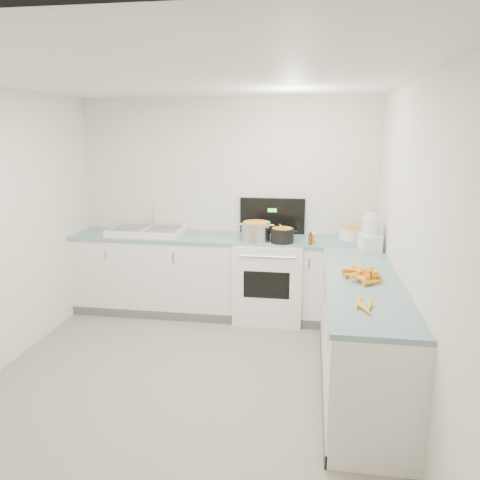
# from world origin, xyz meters

# --- Properties ---
(floor) EXTENTS (3.50, 4.00, 0.00)m
(floor) POSITION_xyz_m (0.00, 0.00, 0.00)
(floor) COLOR gray
(floor) RESTS_ON ground
(ceiling) EXTENTS (3.50, 4.00, 0.00)m
(ceiling) POSITION_xyz_m (0.00, 0.00, 2.50)
(ceiling) COLOR silver
(ceiling) RESTS_ON ground
(wall_back) EXTENTS (3.50, 0.00, 2.50)m
(wall_back) POSITION_xyz_m (0.00, 2.00, 1.25)
(wall_back) COLOR silver
(wall_back) RESTS_ON ground
(wall_front) EXTENTS (3.50, 0.00, 2.50)m
(wall_front) POSITION_xyz_m (0.00, -2.00, 1.25)
(wall_front) COLOR silver
(wall_front) RESTS_ON ground
(wall_right) EXTENTS (0.00, 4.00, 2.50)m
(wall_right) POSITION_xyz_m (1.75, 0.00, 1.25)
(wall_right) COLOR silver
(wall_right) RESTS_ON ground
(counter_back) EXTENTS (3.50, 0.62, 0.94)m
(counter_back) POSITION_xyz_m (0.00, 1.70, 0.47)
(counter_back) COLOR white
(counter_back) RESTS_ON ground
(counter_right) EXTENTS (0.62, 2.20, 0.94)m
(counter_right) POSITION_xyz_m (1.45, 0.30, 0.47)
(counter_right) COLOR white
(counter_right) RESTS_ON ground
(stove) EXTENTS (0.76, 0.65, 1.36)m
(stove) POSITION_xyz_m (0.55, 1.69, 0.47)
(stove) COLOR white
(stove) RESTS_ON ground
(sink) EXTENTS (0.86, 0.52, 0.31)m
(sink) POSITION_xyz_m (-0.90, 1.70, 0.98)
(sink) COLOR white
(sink) RESTS_ON counter_back
(steel_pot) EXTENTS (0.40, 0.40, 0.23)m
(steel_pot) POSITION_xyz_m (0.41, 1.55, 1.04)
(steel_pot) COLOR silver
(steel_pot) RESTS_ON stove
(black_pot) EXTENTS (0.33, 0.33, 0.18)m
(black_pot) POSITION_xyz_m (0.70, 1.52, 1.01)
(black_pot) COLOR black
(black_pot) RESTS_ON stove
(wooden_spoon) EXTENTS (0.10, 0.33, 0.01)m
(wooden_spoon) POSITION_xyz_m (0.70, 1.52, 1.11)
(wooden_spoon) COLOR #AD7A47
(wooden_spoon) RESTS_ON black_pot
(mixing_bowl) EXTENTS (0.34, 0.34, 0.12)m
(mixing_bowl) POSITION_xyz_m (1.44, 1.79, 1.00)
(mixing_bowl) COLOR white
(mixing_bowl) RESTS_ON counter_back
(extract_bottle) EXTENTS (0.05, 0.05, 0.11)m
(extract_bottle) POSITION_xyz_m (1.00, 1.46, 1.00)
(extract_bottle) COLOR #593319
(extract_bottle) RESTS_ON counter_back
(spice_jar) EXTENTS (0.06, 0.06, 0.10)m
(spice_jar) POSITION_xyz_m (1.04, 1.53, 0.99)
(spice_jar) COLOR #E5B266
(spice_jar) RESTS_ON counter_back
(food_processor) EXTENTS (0.23, 0.26, 0.39)m
(food_processor) POSITION_xyz_m (1.60, 1.30, 1.11)
(food_processor) COLOR white
(food_processor) RESTS_ON counter_right
(carrot_pile) EXTENTS (0.36, 0.38, 0.10)m
(carrot_pile) POSITION_xyz_m (1.46, 0.34, 0.98)
(carrot_pile) COLOR #FF9D1F
(carrot_pile) RESTS_ON counter_right
(peeled_carrots) EXTENTS (0.15, 0.31, 0.04)m
(peeled_carrots) POSITION_xyz_m (1.38, -0.35, 0.96)
(peeled_carrots) COLOR #FFA226
(peeled_carrots) RESTS_ON counter_right
(peelings) EXTENTS (0.19, 0.26, 0.01)m
(peelings) POSITION_xyz_m (-1.12, 1.71, 1.02)
(peelings) COLOR tan
(peelings) RESTS_ON sink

